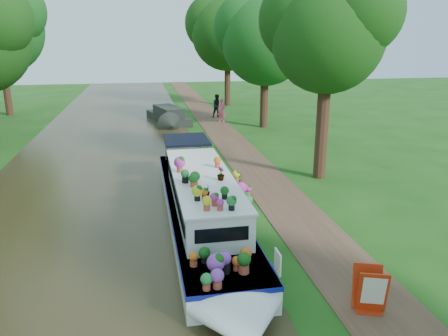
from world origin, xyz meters
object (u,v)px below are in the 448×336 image
sandwich_board (370,292)px  pedestrian_dark (218,106)px  plant_boat (203,205)px  second_boat (169,116)px  pedestrian_pink (222,110)px

sandwich_board → pedestrian_dark: (0.99, 26.37, 0.44)m
plant_boat → second_boat: (0.12, 19.62, -0.35)m
pedestrian_pink → plant_boat: bearing=-79.0°
plant_boat → pedestrian_dark: plant_boat is taller
plant_boat → pedestrian_dark: bearing=78.8°
second_boat → pedestrian_pink: (3.99, -0.71, 0.43)m
sandwich_board → second_boat: bearing=116.0°
sandwich_board → pedestrian_pink: 24.26m
plant_boat → pedestrian_pink: size_ratio=7.51×
plant_boat → sandwich_board: bearing=-59.3°
second_boat → sandwich_board: size_ratio=6.17×
plant_boat → pedestrian_pink: plant_boat is taller
plant_boat → sandwich_board: size_ratio=12.52×
second_boat → plant_boat: bearing=-106.0°
sandwich_board → pedestrian_dark: pedestrian_dark is taller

